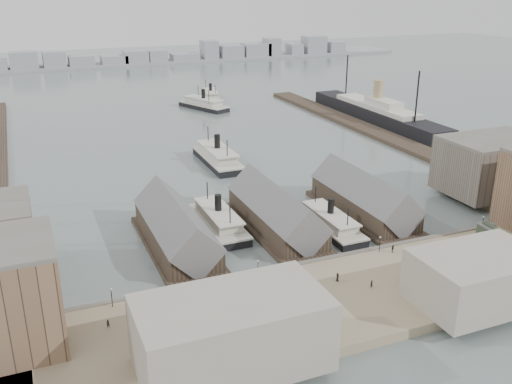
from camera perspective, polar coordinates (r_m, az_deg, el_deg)
name	(u,v)px	position (r m, az deg, el deg)	size (l,w,h in m)	color
ground	(306,258)	(132.64, 5.03, -6.64)	(900.00, 900.00, 0.00)	#546260
quay	(352,297)	(117.10, 9.63, -10.27)	(180.00, 30.00, 2.00)	#86765A
seawall	(317,264)	(128.07, 6.13, -7.15)	(180.00, 1.20, 2.30)	#59544C
east_wharf	(373,132)	(243.16, 11.65, 5.92)	(10.00, 180.00, 1.60)	#2D231C
ferry_shed_west	(176,230)	(136.44, -8.00, -3.80)	(14.00, 42.00, 12.60)	#2D231C
ferry_shed_center	(276,214)	(144.39, 2.01, -2.19)	(14.00, 42.00, 12.60)	#2D231C
ferry_shed_east	(364,199)	(156.32, 10.71, -0.74)	(14.00, 42.00, 12.60)	#2D231C
warehouse_east_back	(492,166)	(179.20, 22.50, 2.44)	(28.00, 20.00, 15.00)	#60564C
street_bldg_center	(478,278)	(117.49, 21.35, -8.04)	(24.00, 16.00, 10.00)	gray
street_bldg_west	(232,333)	(92.75, -2.41, -13.88)	(30.00, 16.00, 12.00)	gray
lamp_post_far_w	(111,294)	(112.38, -14.26, -9.87)	(0.44, 0.44, 3.92)	black
lamp_post_near_w	(258,265)	(119.10, 0.20, -7.34)	(0.44, 0.44, 3.92)	black
lamp_post_near_e	(380,241)	(132.45, 12.29, -4.83)	(0.44, 0.44, 3.92)	black
lamp_post_far_e	(483,221)	(150.66, 21.76, -2.70)	(0.44, 0.44, 3.92)	black
far_shore	(94,61)	(445.03, -15.91, 12.49)	(500.00, 40.00, 15.72)	gray
ferry_docked_west	(219,220)	(146.89, -3.77, -2.81)	(8.20, 27.32, 9.76)	black
ferry_docked_east	(330,222)	(146.96, 7.42, -3.01)	(7.62, 25.41, 9.08)	black
ferry_open_near	(218,157)	(198.36, -3.86, 3.55)	(9.71, 31.27, 11.13)	black
ferry_open_mid	(204,104)	(286.04, -5.26, 8.76)	(19.46, 30.06, 10.35)	black
ferry_open_far	(211,95)	(309.40, -4.56, 9.62)	(12.49, 26.21, 9.00)	black
ocean_steamer	(377,112)	(265.11, 12.00, 7.80)	(12.61, 92.16, 18.43)	black
tram	(494,236)	(145.49, 22.69, -4.07)	(2.86, 9.78, 3.45)	black
horse_cart_left	(203,317)	(106.51, -5.33, -12.32)	(4.75, 2.36, 1.46)	black
horse_cart_center	(289,303)	(110.17, 3.33, -11.01)	(5.00, 2.55, 1.62)	black
horse_cart_right	(420,282)	(121.66, 16.05, -8.62)	(4.76, 2.54, 1.49)	black
pedestrian_0	(108,323)	(107.49, -14.59, -12.61)	(0.59, 0.43, 1.62)	black
pedestrian_1	(155,329)	(104.23, -10.09, -13.31)	(0.86, 0.67, 1.78)	black
pedestrian_2	(242,279)	(117.85, -1.42, -8.69)	(1.12, 0.64, 1.73)	black
pedestrian_3	(306,317)	(106.17, 5.06, -12.38)	(0.99, 0.41, 1.69)	black
pedestrian_4	(337,277)	(119.58, 8.15, -8.42)	(0.89, 0.58, 1.82)	black
pedestrian_5	(371,284)	(118.35, 11.47, -9.00)	(0.64, 0.47, 1.75)	black
pedestrian_6	(393,249)	(133.89, 13.55, -5.52)	(0.85, 0.67, 1.76)	black
pedestrian_7	(458,275)	(126.56, 19.53, -7.81)	(1.08, 0.62, 1.67)	black
pedestrian_8	(474,241)	(143.26, 20.95, -4.59)	(1.04, 0.43, 1.77)	black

